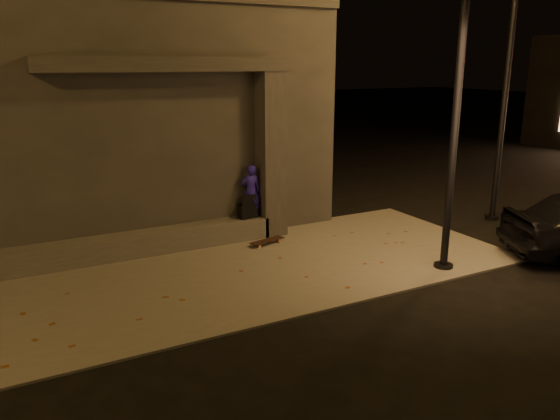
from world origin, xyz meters
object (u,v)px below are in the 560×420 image
column (271,155)px  skateboard (267,241)px  street_lamp_0 (461,50)px  skateboarder (251,191)px  backpack (247,210)px

column → skateboard: column is taller
skateboard → street_lamp_0: size_ratio=0.12×
skateboard → skateboarder: bearing=83.2°
backpack → skateboard: (0.17, -0.65, -0.56)m
column → street_lamp_0: size_ratio=0.51×
skateboard → street_lamp_0: bearing=-62.4°
backpack → street_lamp_0: street_lamp_0 is taller
skateboarder → street_lamp_0: (2.43, -3.44, 2.95)m
backpack → skateboard: size_ratio=0.63×
skateboarder → street_lamp_0: size_ratio=0.17×
backpack → column: bearing=-3.4°
column → skateboarder: column is taller
column → backpack: column is taller
skateboarder → backpack: (-0.10, 0.00, -0.41)m
street_lamp_0 → skateboard: bearing=130.3°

